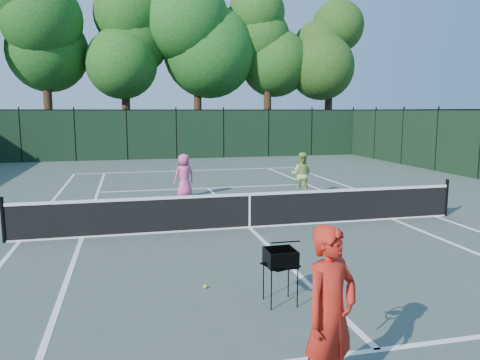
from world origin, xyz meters
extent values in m
plane|color=#414F47|center=(0.00, 0.00, 0.00)|extent=(90.00, 90.00, 0.00)
cube|color=white|center=(-5.49, 0.00, 0.00)|extent=(0.10, 23.77, 0.01)
cube|color=white|center=(5.49, 0.00, 0.00)|extent=(0.10, 23.77, 0.01)
cube|color=white|center=(-4.12, 0.00, 0.00)|extent=(0.10, 23.77, 0.01)
cube|color=white|center=(4.12, 0.00, 0.00)|extent=(0.10, 23.77, 0.01)
cube|color=white|center=(0.00, 11.88, 0.00)|extent=(10.97, 0.10, 0.01)
cube|color=white|center=(0.00, -6.40, 0.00)|extent=(8.23, 0.10, 0.01)
cube|color=white|center=(0.00, 6.40, 0.00)|extent=(8.23, 0.10, 0.01)
cube|color=white|center=(0.00, 0.00, 0.00)|extent=(0.10, 12.80, 0.01)
cube|color=black|center=(0.00, 0.00, 0.46)|extent=(11.60, 0.03, 0.85)
cube|color=white|center=(0.00, 0.00, 0.88)|extent=(11.60, 0.05, 0.07)
cube|color=white|center=(0.00, 0.00, 0.02)|extent=(11.60, 0.05, 0.04)
cube|color=white|center=(0.00, 0.00, 0.46)|extent=(0.05, 0.04, 0.91)
cylinder|color=black|center=(-5.80, 0.00, 0.53)|extent=(0.09, 0.09, 1.06)
cylinder|color=black|center=(5.80, 0.00, 0.53)|extent=(0.09, 0.09, 1.06)
cube|color=black|center=(0.00, 18.00, 1.50)|extent=(24.00, 0.05, 3.00)
cylinder|color=black|center=(-8.00, 22.00, 2.40)|extent=(0.56, 0.56, 4.80)
ellipsoid|color=#144715|center=(-8.00, 22.00, 8.71)|extent=(6.80, 6.80, 10.54)
cylinder|color=black|center=(-3.00, 21.80, 2.15)|extent=(0.56, 0.56, 4.30)
ellipsoid|color=#174A15|center=(-3.00, 21.80, 7.75)|extent=(6.00, 6.00, 9.30)
cylinder|color=black|center=(2.00, 22.30, 2.50)|extent=(0.56, 0.56, 5.00)
ellipsoid|color=#164F18|center=(2.00, 22.30, 9.03)|extent=(7.00, 7.00, 10.85)
cylinder|color=black|center=(7.00, 21.60, 2.30)|extent=(0.56, 0.56, 4.60)
ellipsoid|color=#194914|center=(7.00, 21.60, 8.16)|extent=(6.20, 6.20, 9.61)
cylinder|color=black|center=(12.00, 22.10, 2.20)|extent=(0.56, 0.56, 4.40)
ellipsoid|color=#1D4012|center=(12.00, 22.10, 7.74)|extent=(5.80, 5.80, 8.99)
imported|color=red|center=(-1.04, -7.20, 0.93)|extent=(0.80, 0.68, 1.87)
cylinder|color=black|center=(-0.77, -6.69, 0.95)|extent=(0.03, 0.03, 0.30)
torus|color=black|center=(-0.77, -6.69, 1.22)|extent=(0.30, 0.10, 0.30)
imported|color=#E35090|center=(-1.11, 4.68, 0.76)|extent=(0.86, 0.70, 1.52)
imported|color=#9ABC5E|center=(2.90, 3.90, 0.78)|extent=(0.95, 0.90, 1.55)
cylinder|color=black|center=(-0.95, -4.94, 0.31)|extent=(0.02, 0.02, 0.62)
cylinder|color=black|center=(-0.54, -4.94, 0.31)|extent=(0.02, 0.02, 0.62)
cylinder|color=black|center=(-0.95, -4.52, 0.31)|extent=(0.02, 0.02, 0.62)
cylinder|color=black|center=(-0.54, -4.52, 0.31)|extent=(0.02, 0.02, 0.62)
cube|color=black|center=(-0.74, -4.73, 0.75)|extent=(0.58, 0.58, 0.26)
sphere|color=yellow|center=(-0.74, -4.73, 0.67)|extent=(0.07, 0.07, 0.07)
sphere|color=yellow|center=(-0.74, -4.73, 0.67)|extent=(0.07, 0.07, 0.07)
sphere|color=yellow|center=(-0.74, -4.73, 0.67)|extent=(0.07, 0.07, 0.07)
sphere|color=yellow|center=(-0.74, -4.73, 0.67)|extent=(0.07, 0.07, 0.07)
sphere|color=yellow|center=(-0.74, -4.73, 0.67)|extent=(0.07, 0.07, 0.07)
sphere|color=yellow|center=(-0.74, -4.73, 0.67)|extent=(0.07, 0.07, 0.07)
sphere|color=yellow|center=(-0.74, -4.73, 0.67)|extent=(0.07, 0.07, 0.07)
sphere|color=yellow|center=(-0.74, -4.73, 0.67)|extent=(0.07, 0.07, 0.07)
sphere|color=yellow|center=(-0.74, -4.73, 0.67)|extent=(0.07, 0.07, 0.07)
sphere|color=yellow|center=(-0.74, -4.73, 0.67)|extent=(0.07, 0.07, 0.07)
sphere|color=yellow|center=(-0.74, -4.73, 0.67)|extent=(0.07, 0.07, 0.07)
sphere|color=yellow|center=(-0.74, -4.73, 0.67)|extent=(0.07, 0.07, 0.07)
sphere|color=#CCD32B|center=(-1.79, -3.85, 0.03)|extent=(0.07, 0.07, 0.07)
camera|label=1|loc=(-2.98, -11.35, 2.99)|focal=35.00mm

